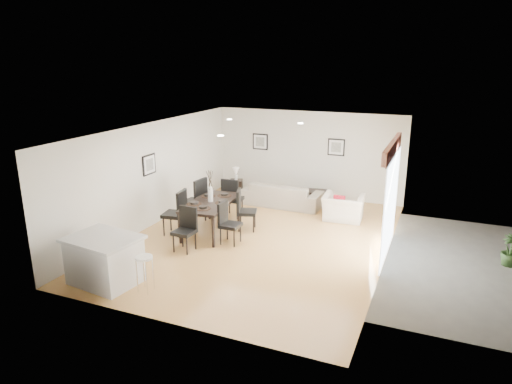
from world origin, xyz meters
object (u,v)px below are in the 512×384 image
at_px(dining_chair_head, 186,226).
at_px(bar_stool, 144,261).
at_px(dining_table, 211,205).
at_px(dining_chair_foot, 232,196).
at_px(dining_chair_wfar, 197,198).
at_px(side_table, 236,188).
at_px(dining_chair_enear, 227,220).
at_px(kitchen_island, 105,260).
at_px(sofa, 282,194).
at_px(dining_chair_wnear, 178,210).
at_px(armchair, 343,208).
at_px(dining_chair_efar, 243,208).
at_px(coffee_table, 313,196).

distance_m(dining_chair_head, bar_stool, 2.03).
distance_m(dining_table, dining_chair_foot, 1.21).
bearing_deg(dining_chair_foot, dining_chair_wfar, 43.88).
bearing_deg(side_table, bar_stool, -80.49).
bearing_deg(dining_chair_head, dining_chair_enear, 49.13).
bearing_deg(kitchen_island, dining_chair_enear, 71.33).
relative_size(sofa, dining_chair_enear, 2.32).
height_order(dining_chair_enear, side_table, dining_chair_enear).
height_order(dining_chair_wnear, dining_chair_foot, dining_chair_wnear).
bearing_deg(dining_chair_wfar, side_table, -172.63).
xyz_separation_m(dining_chair_wnear, dining_chair_head, (0.68, -0.74, -0.07)).
bearing_deg(kitchen_island, armchair, 64.07).
bearing_deg(kitchen_island, dining_chair_wnear, 98.20).
relative_size(dining_chair_efar, coffee_table, 1.21).
xyz_separation_m(dining_chair_enear, coffee_table, (1.01, 3.96, -0.39)).
relative_size(sofa, dining_chair_wnear, 2.05).
relative_size(sofa, side_table, 4.43).
bearing_deg(side_table, dining_chair_head, -80.05).
bearing_deg(coffee_table, dining_table, -125.30).
xyz_separation_m(dining_chair_enear, bar_stool, (-0.39, -2.73, 0.05)).
bearing_deg(bar_stool, dining_chair_efar, 84.02).
height_order(dining_chair_efar, bar_stool, dining_chair_efar).
bearing_deg(bar_stool, dining_chair_enear, 81.96).
distance_m(dining_chair_wfar, coffee_table, 3.86).
bearing_deg(dining_chair_foot, sofa, -124.39).
xyz_separation_m(dining_chair_wnear, bar_stool, (0.99, -2.74, -0.03)).
height_order(armchair, dining_chair_efar, dining_chair_efar).
xyz_separation_m(dining_chair_efar, dining_chair_head, (-0.69, -1.67, -0.03)).
height_order(sofa, side_table, sofa).
bearing_deg(dining_chair_efar, bar_stool, 156.47).
distance_m(armchair, coffee_table, 1.77).
bearing_deg(sofa, dining_table, 72.45).
xyz_separation_m(dining_chair_wnear, dining_chair_efar, (1.37, 0.93, -0.05)).
relative_size(dining_chair_wnear, dining_chair_head, 1.13).
height_order(dining_chair_wfar, dining_chair_head, dining_chair_wfar).
height_order(dining_chair_wnear, dining_chair_enear, dining_chair_wnear).
bearing_deg(armchair, dining_chair_foot, 15.17).
height_order(armchair, dining_chair_foot, dining_chair_foot).
bearing_deg(dining_chair_head, armchair, 52.22).
relative_size(dining_chair_wnear, dining_chair_efar, 1.08).
xyz_separation_m(dining_table, dining_chair_head, (0.00, -1.21, -0.16)).
bearing_deg(dining_chair_enear, sofa, -3.95).
height_order(armchair, bar_stool, bar_stool).
height_order(dining_chair_head, coffee_table, dining_chair_head).
xyz_separation_m(sofa, dining_table, (-0.95, -2.74, 0.39)).
relative_size(dining_chair_wfar, coffee_table, 1.38).
distance_m(armchair, dining_table, 3.65).
relative_size(sofa, dining_chair_efar, 2.20).
relative_size(dining_chair_enear, dining_chair_foot, 0.91).
distance_m(armchair, side_table, 3.77).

